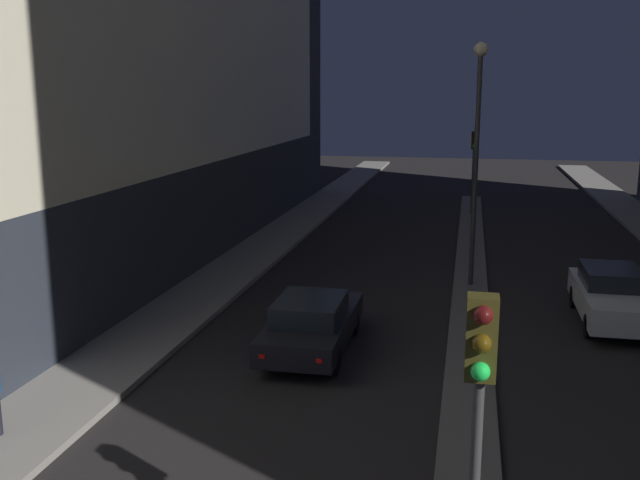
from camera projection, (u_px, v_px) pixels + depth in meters
median_strip at (470, 281)px, 24.16m from camera, size 1.11×39.33×0.11m
traffic_light_near at (479, 399)px, 7.46m from camera, size 0.32×0.42×4.24m
traffic_light_mid at (474, 153)px, 36.19m from camera, size 0.32×0.42×4.24m
street_lamp at (477, 133)px, 22.52m from camera, size 0.46×0.46×7.75m
car_left_lane at (312, 323)px, 17.66m from camera, size 1.85×4.59×1.44m
car_right_lane at (612, 296)px, 19.86m from camera, size 1.80×4.50×1.51m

